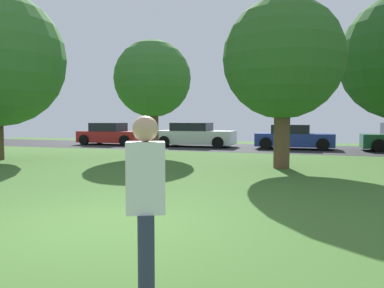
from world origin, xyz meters
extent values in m
plane|color=#3D6628|center=(0.00, 0.00, 0.00)|extent=(44.00, 44.00, 0.00)
cube|color=#28282B|center=(0.00, 16.00, 0.00)|extent=(44.00, 6.40, 0.01)
cylinder|color=brown|center=(2.02, 7.67, 1.20)|extent=(0.51, 0.51, 2.41)
sphere|color=#2D6023|center=(2.02, 7.67, 3.52)|extent=(3.85, 3.85, 3.85)
cylinder|color=brown|center=(-3.87, 10.59, 1.18)|extent=(0.51, 0.51, 2.37)
sphere|color=#38702D|center=(-3.87, 10.59, 3.39)|extent=(3.41, 3.41, 3.41)
cylinder|color=#2D334C|center=(1.70, -1.84, 0.40)|extent=(0.14, 0.14, 0.80)
cylinder|color=#2D334C|center=(1.76, -1.99, 0.40)|extent=(0.14, 0.14, 0.80)
cube|color=silver|center=(1.73, -1.91, 1.09)|extent=(0.38, 0.33, 0.60)
sphere|color=tan|center=(1.73, -1.91, 1.50)|extent=(0.22, 0.22, 0.22)
cube|color=#B21E1E|center=(-9.17, 15.97, 0.50)|extent=(4.01, 1.73, 0.69)
cube|color=black|center=(-9.37, 15.97, 1.11)|extent=(1.92, 1.52, 0.52)
cylinder|color=black|center=(-7.77, 16.83, 0.32)|extent=(0.64, 0.22, 0.64)
cylinder|color=black|center=(-7.77, 15.10, 0.32)|extent=(0.64, 0.22, 0.64)
cylinder|color=black|center=(-10.57, 16.83, 0.32)|extent=(0.64, 0.22, 0.64)
cylinder|color=black|center=(-10.57, 15.10, 0.32)|extent=(0.64, 0.22, 0.64)
cube|color=white|center=(-3.60, 15.95, 0.54)|extent=(4.51, 1.82, 0.78)
cube|color=black|center=(-3.82, 15.95, 1.16)|extent=(2.17, 1.60, 0.47)
cylinder|color=black|center=(-2.02, 16.87, 0.32)|extent=(0.64, 0.22, 0.64)
cylinder|color=black|center=(-2.02, 15.04, 0.32)|extent=(0.64, 0.22, 0.64)
cylinder|color=black|center=(-5.18, 16.87, 0.32)|extent=(0.64, 0.22, 0.64)
cylinder|color=black|center=(-5.18, 15.04, 0.32)|extent=(0.64, 0.22, 0.64)
cube|color=#233893|center=(1.97, 15.99, 0.49)|extent=(4.04, 1.77, 0.69)
cube|color=black|center=(1.77, 15.99, 1.07)|extent=(1.94, 1.55, 0.46)
cylinder|color=black|center=(3.39, 16.88, 0.32)|extent=(0.64, 0.22, 0.64)
cylinder|color=black|center=(3.39, 15.11, 0.32)|extent=(0.64, 0.22, 0.64)
cylinder|color=black|center=(0.56, 16.88, 0.32)|extent=(0.64, 0.22, 0.64)
cylinder|color=black|center=(0.56, 15.11, 0.32)|extent=(0.64, 0.22, 0.64)
cylinder|color=black|center=(5.94, 16.90, 0.32)|extent=(0.64, 0.22, 0.64)
cylinder|color=black|center=(5.94, 15.13, 0.32)|extent=(0.64, 0.22, 0.64)
camera|label=1|loc=(3.08, -4.74, 1.58)|focal=35.07mm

